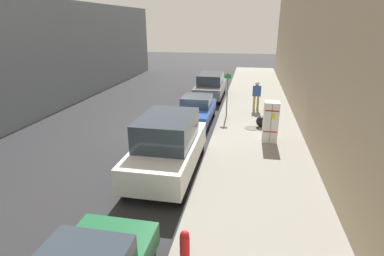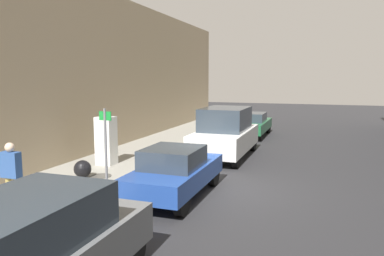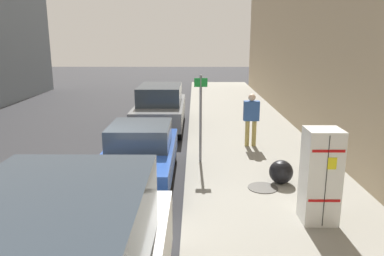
{
  "view_description": "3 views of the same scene",
  "coord_description": "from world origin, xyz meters",
  "px_view_note": "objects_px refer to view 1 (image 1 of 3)",
  "views": [
    {
      "loc": [
        -3.69,
        14.14,
        5.2
      ],
      "look_at": [
        -1.67,
        3.63,
        1.4
      ],
      "focal_mm": 28.0,
      "sensor_mm": 36.0,
      "label": 1
    },
    {
      "loc": [
        2.94,
        -10.84,
        3.4
      ],
      "look_at": [
        -1.56,
        1.98,
        1.58
      ],
      "focal_mm": 35.0,
      "sensor_mm": 36.0,
      "label": 2
    },
    {
      "loc": [
        -2.36,
        7.83,
        3.57
      ],
      "look_at": [
        -2.3,
        -0.73,
        1.51
      ],
      "focal_mm": 35.0,
      "sensor_mm": 36.0,
      "label": 3
    }
  ],
  "objects_px": {
    "street_sign_post": "(227,92)",
    "pedestrian_walking_far": "(257,94)",
    "discarded_refrigerator": "(271,122)",
    "trash_bag": "(262,121)",
    "parked_van_white": "(168,145)",
    "parked_hatchback_blue": "(196,109)",
    "parked_suv_gray": "(210,86)",
    "fire_hydrant": "(185,246)"
  },
  "relations": [
    {
      "from": "parked_hatchback_blue",
      "to": "parked_van_white",
      "type": "bearing_deg",
      "value": 90.0
    },
    {
      "from": "street_sign_post",
      "to": "trash_bag",
      "type": "relative_size",
      "value": 4.28
    },
    {
      "from": "discarded_refrigerator",
      "to": "parked_van_white",
      "type": "distance_m",
      "value": 5.09
    },
    {
      "from": "parked_van_white",
      "to": "fire_hydrant",
      "type": "bearing_deg",
      "value": 109.8
    },
    {
      "from": "fire_hydrant",
      "to": "parked_van_white",
      "type": "distance_m",
      "value": 4.62
    },
    {
      "from": "discarded_refrigerator",
      "to": "trash_bag",
      "type": "relative_size",
      "value": 3.17
    },
    {
      "from": "parked_van_white",
      "to": "trash_bag",
      "type": "bearing_deg",
      "value": -122.95
    },
    {
      "from": "pedestrian_walking_far",
      "to": "parked_van_white",
      "type": "height_order",
      "value": "parked_van_white"
    },
    {
      "from": "street_sign_post",
      "to": "pedestrian_walking_far",
      "type": "height_order",
      "value": "street_sign_post"
    },
    {
      "from": "fire_hydrant",
      "to": "parked_suv_gray",
      "type": "relative_size",
      "value": 0.18
    },
    {
      "from": "trash_bag",
      "to": "parked_hatchback_blue",
      "type": "bearing_deg",
      "value": -7.43
    },
    {
      "from": "trash_bag",
      "to": "pedestrian_walking_far",
      "type": "distance_m",
      "value": 3.31
    },
    {
      "from": "discarded_refrigerator",
      "to": "parked_van_white",
      "type": "bearing_deg",
      "value": 42.61
    },
    {
      "from": "street_sign_post",
      "to": "pedestrian_walking_far",
      "type": "xyz_separation_m",
      "value": [
        -1.65,
        -1.63,
        -0.39
      ]
    },
    {
      "from": "pedestrian_walking_far",
      "to": "parked_hatchback_blue",
      "type": "xyz_separation_m",
      "value": [
        3.19,
        2.77,
        -0.39
      ]
    },
    {
      "from": "trash_bag",
      "to": "parked_van_white",
      "type": "height_order",
      "value": "parked_van_white"
    },
    {
      "from": "discarded_refrigerator",
      "to": "fire_hydrant",
      "type": "height_order",
      "value": "discarded_refrigerator"
    },
    {
      "from": "discarded_refrigerator",
      "to": "parked_hatchback_blue",
      "type": "distance_m",
      "value": 4.43
    },
    {
      "from": "street_sign_post",
      "to": "fire_hydrant",
      "type": "xyz_separation_m",
      "value": [
        -0.01,
        11.26,
        -0.95
      ]
    },
    {
      "from": "pedestrian_walking_far",
      "to": "parked_van_white",
      "type": "distance_m",
      "value": 9.14
    },
    {
      "from": "street_sign_post",
      "to": "parked_van_white",
      "type": "height_order",
      "value": "street_sign_post"
    },
    {
      "from": "discarded_refrigerator",
      "to": "trash_bag",
      "type": "xyz_separation_m",
      "value": [
        0.28,
        -1.9,
        -0.62
      ]
    },
    {
      "from": "discarded_refrigerator",
      "to": "trash_bag",
      "type": "bearing_deg",
      "value": -81.64
    },
    {
      "from": "fire_hydrant",
      "to": "pedestrian_walking_far",
      "type": "relative_size",
      "value": 0.49
    },
    {
      "from": "discarded_refrigerator",
      "to": "parked_hatchback_blue",
      "type": "bearing_deg",
      "value": -32.16
    },
    {
      "from": "street_sign_post",
      "to": "parked_van_white",
      "type": "relative_size",
      "value": 0.51
    },
    {
      "from": "parked_suv_gray",
      "to": "parked_hatchback_blue",
      "type": "relative_size",
      "value": 1.15
    },
    {
      "from": "street_sign_post",
      "to": "parked_van_white",
      "type": "distance_m",
      "value": 7.12
    },
    {
      "from": "parked_hatchback_blue",
      "to": "parked_van_white",
      "type": "height_order",
      "value": "parked_van_white"
    },
    {
      "from": "parked_van_white",
      "to": "parked_hatchback_blue",
      "type": "bearing_deg",
      "value": -90.0
    },
    {
      "from": "parked_suv_gray",
      "to": "pedestrian_walking_far",
      "type": "bearing_deg",
      "value": 136.59
    },
    {
      "from": "trash_bag",
      "to": "parked_suv_gray",
      "type": "distance_m",
      "value": 7.15
    },
    {
      "from": "street_sign_post",
      "to": "parked_suv_gray",
      "type": "relative_size",
      "value": 0.53
    },
    {
      "from": "trash_bag",
      "to": "street_sign_post",
      "type": "bearing_deg",
      "value": -39.59
    },
    {
      "from": "parked_hatchback_blue",
      "to": "parked_van_white",
      "type": "relative_size",
      "value": 0.84
    },
    {
      "from": "fire_hydrant",
      "to": "discarded_refrigerator",
      "type": "bearing_deg",
      "value": -105.76
    },
    {
      "from": "parked_hatchback_blue",
      "to": "parked_suv_gray",
      "type": "bearing_deg",
      "value": -90.0
    },
    {
      "from": "discarded_refrigerator",
      "to": "street_sign_post",
      "type": "bearing_deg",
      "value": -57.77
    },
    {
      "from": "discarded_refrigerator",
      "to": "parked_suv_gray",
      "type": "relative_size",
      "value": 0.39
    },
    {
      "from": "street_sign_post",
      "to": "pedestrian_walking_far",
      "type": "relative_size",
      "value": 1.44
    },
    {
      "from": "pedestrian_walking_far",
      "to": "parked_suv_gray",
      "type": "relative_size",
      "value": 0.37
    },
    {
      "from": "pedestrian_walking_far",
      "to": "discarded_refrigerator",
      "type": "bearing_deg",
      "value": 61.33
    }
  ]
}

